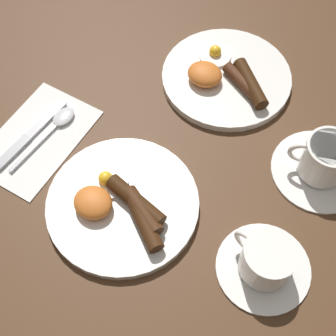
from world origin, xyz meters
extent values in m
plane|color=#4C301C|center=(0.00, 0.00, 0.00)|extent=(3.00, 3.00, 0.00)
cylinder|color=white|center=(0.00, 0.00, 0.01)|extent=(0.25, 0.25, 0.01)
cylinder|color=white|center=(-0.04, 0.02, 0.02)|extent=(0.07, 0.07, 0.01)
sphere|color=yellow|center=(-0.05, 0.02, 0.03)|extent=(0.02, 0.02, 0.02)
ellipsoid|color=orange|center=(-0.03, -0.03, 0.03)|extent=(0.07, 0.06, 0.03)
cylinder|color=#3A200E|center=(0.05, -0.01, 0.03)|extent=(0.10, 0.08, 0.03)
cylinder|color=#412311|center=(0.04, 0.00, 0.03)|extent=(0.09, 0.06, 0.03)
cylinder|color=#361D0C|center=(0.02, 0.01, 0.03)|extent=(0.12, 0.04, 0.03)
cylinder|color=white|center=(0.00, 0.33, 0.01)|extent=(0.25, 0.25, 0.01)
cylinder|color=white|center=(-0.04, 0.36, 0.02)|extent=(0.06, 0.06, 0.01)
sphere|color=yellow|center=(-0.05, 0.36, 0.03)|extent=(0.02, 0.02, 0.02)
ellipsoid|color=orange|center=(-0.03, 0.30, 0.03)|extent=(0.07, 0.06, 0.03)
cylinder|color=#351D0B|center=(0.05, 0.33, 0.03)|extent=(0.10, 0.09, 0.03)
cylinder|color=#482614|center=(0.03, 0.33, 0.03)|extent=(0.09, 0.05, 0.02)
cylinder|color=white|center=(0.24, 0.04, 0.00)|extent=(0.15, 0.15, 0.01)
cylinder|color=white|center=(0.24, 0.04, 0.04)|extent=(0.08, 0.08, 0.06)
cylinder|color=#9E7047|center=(0.24, 0.04, 0.07)|extent=(0.07, 0.07, 0.00)
torus|color=white|center=(0.20, 0.04, 0.04)|extent=(0.04, 0.01, 0.04)
cylinder|color=white|center=(0.24, 0.25, 0.00)|extent=(0.17, 0.17, 0.01)
cylinder|color=white|center=(0.24, 0.25, 0.04)|extent=(0.08, 0.08, 0.07)
cylinder|color=#9E7047|center=(0.24, 0.25, 0.08)|extent=(0.07, 0.07, 0.00)
torus|color=white|center=(0.20, 0.23, 0.05)|extent=(0.05, 0.03, 0.05)
cube|color=white|center=(-0.21, 0.02, 0.00)|extent=(0.16, 0.23, 0.01)
cube|color=silver|center=(-0.22, 0.06, 0.01)|extent=(0.02, 0.10, 0.00)
cube|color=#9E9EA3|center=(-0.22, -0.03, 0.01)|extent=(0.02, 0.08, 0.01)
ellipsoid|color=silver|center=(-0.20, 0.08, 0.01)|extent=(0.03, 0.05, 0.01)
cube|color=silver|center=(-0.20, 0.00, 0.01)|extent=(0.01, 0.12, 0.00)
camera|label=1|loc=(0.26, -0.24, 0.71)|focal=50.00mm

